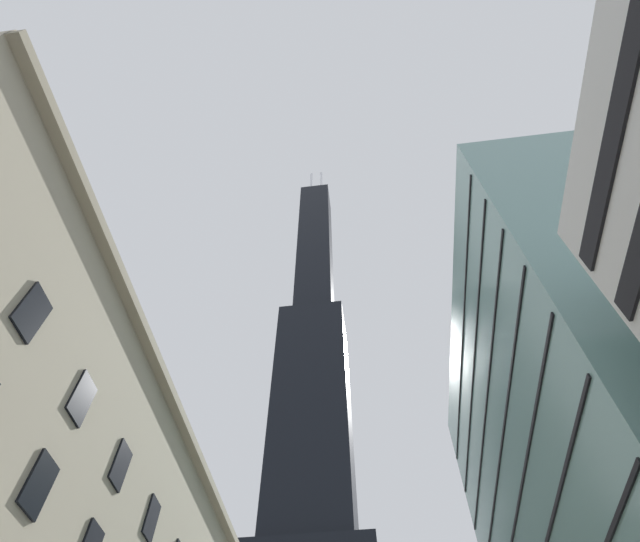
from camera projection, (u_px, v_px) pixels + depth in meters
The scene contains 2 objects.
dark_skyscraper at pixel (312, 472), 116.07m from camera, with size 27.01×27.01×236.86m.
glass_office_midrise at pixel (638, 496), 33.83m from camera, with size 16.19×35.59×40.97m.
Camera 1 is at (1.79, -8.12, 1.28)m, focal length 28.43 mm.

